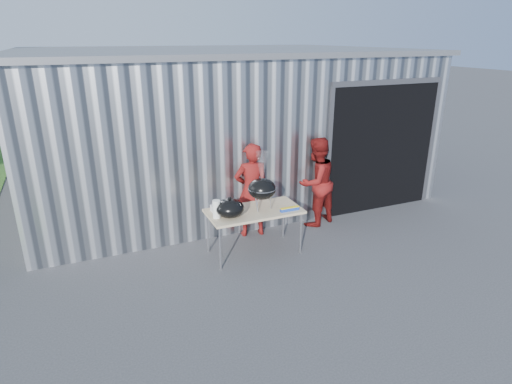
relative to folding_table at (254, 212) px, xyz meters
name	(u,v)px	position (x,y,z in m)	size (l,w,h in m)	color
ground	(265,282)	(-0.22, -0.91, -0.71)	(80.00, 80.00, 0.00)	#39393C
building	(220,119)	(0.70, 3.68, 0.83)	(8.20, 6.20, 3.10)	silver
folding_table	(254,212)	(0.00, 0.00, 0.00)	(1.50, 0.75, 0.75)	tan
kettle_grill	(262,184)	(0.14, 0.00, 0.46)	(0.45, 0.45, 0.94)	black
grill_lid	(230,208)	(-0.45, -0.10, 0.18)	(0.44, 0.44, 0.32)	black
paper_towels	(217,209)	(-0.64, -0.05, 0.18)	(0.12, 0.12, 0.28)	white
white_tub	(218,208)	(-0.55, 0.19, 0.09)	(0.20, 0.15, 0.10)	white
foil_box	(290,209)	(0.51, -0.25, 0.07)	(0.32, 0.05, 0.06)	#173898
person_cook	(252,190)	(0.23, 0.65, 0.13)	(0.61, 0.40, 1.67)	#62110F
person_bystander	(316,182)	(1.50, 0.62, 0.12)	(0.81, 0.63, 1.66)	#62110F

